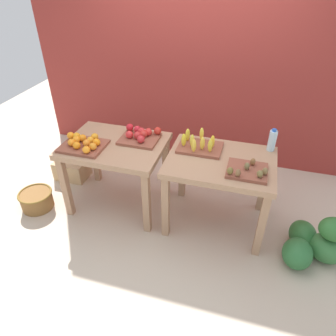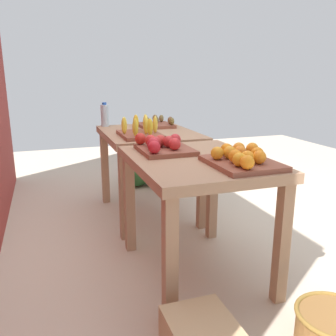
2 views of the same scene
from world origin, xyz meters
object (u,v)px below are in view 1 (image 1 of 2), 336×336
Objects in this scene: banana_crate at (199,145)px; water_bottle at (272,140)px; orange_bin at (83,144)px; watermelon_pile at (313,243)px; display_table_left at (116,153)px; kiwi_bin at (247,170)px; display_table_right at (220,170)px; cardboard_produce_box at (72,169)px; apple_bin at (140,136)px; wicker_basket at (37,199)px.

banana_crate is 0.72m from water_bottle.
orange_bin reaches higher than watermelon_pile.
display_table_left is 2.83× the size of kiwi_bin.
cardboard_produce_box is (-1.93, 0.30, -0.56)m from display_table_right.
apple_bin is (0.23, 0.16, 0.16)m from display_table_left.
display_table_left is at bearing 180.00° from display_table_right.
kiwi_bin is (0.50, -0.29, -0.02)m from banana_crate.
display_table_left is at bearing 30.89° from orange_bin.
water_bottle is 0.62× the size of wicker_basket.
display_table_right is 2.03m from cardboard_produce_box.
water_bottle is 0.59× the size of cardboard_produce_box.
display_table_right is at bearing 6.57° from orange_bin.
kiwi_bin is at bearing -6.48° from display_table_left.
cardboard_produce_box is (-2.18, 0.46, -0.71)m from kiwi_bin.
banana_crate is 0.70× the size of watermelon_pile.
cardboard_produce_box is at bearing 174.40° from banana_crate.
orange_bin is 1.01m from cardboard_produce_box.
banana_crate is 1.43m from watermelon_pile.
banana_crate is (0.87, 0.14, 0.17)m from display_table_left.
apple_bin is 1.79× the size of water_bottle.
watermelon_pile is 1.66× the size of wicker_basket.
apple_bin is at bearing 24.49° from wicker_basket.
apple_bin is 1.14× the size of kiwi_bin.
display_table_left is 2.36× the size of orange_bin.
water_bottle is at bearing 11.52° from display_table_left.
apple_bin is at bearing 34.72° from display_table_left.
watermelon_pile is at bearing -46.95° from water_bottle.
banana_crate is (-0.25, 0.14, 0.17)m from display_table_right.
orange_bin reaches higher than cardboard_produce_box.
banana_crate is 1.10× the size of cardboard_produce_box.
orange_bin is at bearing -40.39° from cardboard_produce_box.
display_table_right is at bearing 148.54° from kiwi_bin.
watermelon_pile is (2.09, -0.23, -0.50)m from display_table_left.
display_table_right is 0.33m from kiwi_bin.
water_bottle reaches higher than cardboard_produce_box.
wicker_basket is at bearing -162.95° from orange_bin.
water_bottle is at bearing 6.86° from apple_bin.
water_bottle is at bearing 15.25° from wicker_basket.
orange_bin is 2.45m from watermelon_pile.
cardboard_produce_box is (-0.81, 0.30, -0.56)m from display_table_left.
apple_bin reaches higher than display_table_left.
cardboard_produce_box is at bearing 139.61° from orange_bin.
display_table_right is 0.33m from banana_crate.
kiwi_bin reaches higher than watermelon_pile.
kiwi_bin is 0.97× the size of wicker_basket.
display_table_left is 1.39m from kiwi_bin.
wicker_basket is 0.66m from cardboard_produce_box.
wicker_basket is at bearing -97.07° from cardboard_produce_box.
cardboard_produce_box is at bearing 171.15° from display_table_right.
display_table_left is 1.11m from wicker_basket.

